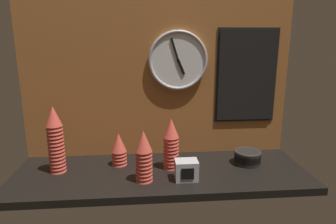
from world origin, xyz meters
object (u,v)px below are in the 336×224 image
at_px(cup_stack_center_right, 171,144).
at_px(napkin_dispenser, 186,170).
at_px(cup_stack_far_left, 55,139).
at_px(cup_stack_center_left, 119,149).
at_px(bowl_stack_far_right, 248,157).
at_px(wall_clock, 178,60).
at_px(cup_stack_center, 144,156).
at_px(menu_board, 247,76).

bearing_deg(cup_stack_center_right, napkin_dispenser, -66.51).
xyz_separation_m(cup_stack_far_left, cup_stack_center_left, (0.33, 0.06, -0.09)).
xyz_separation_m(bowl_stack_far_right, wall_clock, (-0.39, 0.19, 0.54)).
relative_size(cup_stack_far_left, napkin_dispenser, 3.15).
bearing_deg(napkin_dispenser, cup_stack_center, 178.63).
relative_size(bowl_stack_far_right, napkin_dispenser, 1.32).
bearing_deg(napkin_dispenser, cup_stack_center_right, 113.49).
xyz_separation_m(cup_stack_far_left, cup_stack_center, (0.47, -0.15, -0.05)).
distance_m(bowl_stack_far_right, wall_clock, 0.69).
xyz_separation_m(cup_stack_center, napkin_dispenser, (0.22, -0.01, -0.08)).
bearing_deg(bowl_stack_far_right, cup_stack_center_left, 176.00).
xyz_separation_m(cup_stack_center, cup_stack_center_left, (-0.14, 0.21, -0.04)).
bearing_deg(wall_clock, cup_stack_center, -121.08).
xyz_separation_m(cup_stack_center_left, bowl_stack_far_right, (0.74, -0.05, -0.05)).
relative_size(cup_stack_center, wall_clock, 0.76).
height_order(bowl_stack_far_right, wall_clock, wall_clock).
relative_size(cup_stack_center_left, wall_clock, 0.54).
relative_size(cup_stack_center_right, cup_stack_center, 1.07).
height_order(cup_stack_center_left, bowl_stack_far_right, cup_stack_center_left).
distance_m(cup_stack_far_left, wall_clock, 0.82).
bearing_deg(cup_stack_far_left, cup_stack_center, -18.01).
bearing_deg(wall_clock, menu_board, 1.20).
bearing_deg(cup_stack_center, menu_board, 29.69).
height_order(cup_stack_center_right, menu_board, menu_board).
height_order(wall_clock, menu_board, menu_board).
bearing_deg(cup_stack_far_left, cup_stack_center_left, 10.67).
relative_size(cup_stack_center_left, menu_board, 0.33).
bearing_deg(cup_stack_far_left, cup_stack_center_right, -0.84).
bearing_deg(cup_stack_center_right, bowl_stack_far_right, 2.44).
bearing_deg(bowl_stack_far_right, cup_stack_center, -164.85).
bearing_deg(cup_stack_far_left, wall_clock, 16.44).
bearing_deg(bowl_stack_far_right, cup_stack_center_right, -177.56).
distance_m(bowl_stack_far_right, napkin_dispenser, 0.42).
bearing_deg(menu_board, bowl_stack_far_right, -100.14).
relative_size(cup_stack_center, cup_stack_center_left, 1.42).
distance_m(bowl_stack_far_right, menu_board, 0.49).
bearing_deg(wall_clock, napkin_dispenser, -89.45).
bearing_deg(menu_board, napkin_dispenser, -138.75).
bearing_deg(wall_clock, bowl_stack_far_right, -26.29).
distance_m(wall_clock, napkin_dispenser, 0.64).
bearing_deg(cup_stack_far_left, bowl_stack_far_right, 0.54).
relative_size(cup_stack_center_right, napkin_dispenser, 2.47).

